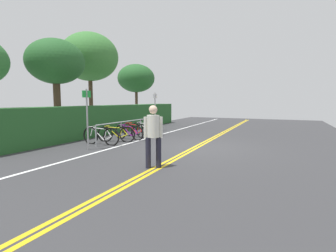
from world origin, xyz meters
TOP-DOWN VIEW (x-y plane):
  - ground_plane at (0.00, 0.00)m, footprint 32.64×12.11m
  - centre_line_yellow_inner at (0.00, -0.08)m, footprint 29.37×0.10m
  - centre_line_yellow_outer at (0.00, 0.08)m, footprint 29.37×0.10m
  - bike_lane_stripe_white at (0.00, 2.78)m, footprint 29.37×0.12m
  - bike_rack at (0.76, 3.49)m, footprint 4.96×0.05m
  - bicycle_0 at (-1.23, 3.64)m, footprint 0.46×1.74m
  - bicycle_1 at (-0.41, 3.51)m, footprint 0.56×1.65m
  - bicycle_2 at (0.39, 3.39)m, footprint 0.46×1.67m
  - bicycle_3 at (1.16, 3.58)m, footprint 0.54×1.62m
  - bicycle_4 at (1.97, 3.36)m, footprint 0.46×1.77m
  - bicycle_5 at (2.65, 3.53)m, footprint 0.59×1.73m
  - pedestrian at (-3.42, 0.10)m, footprint 0.32×0.43m
  - sign_post_near at (-2.27, 3.35)m, footprint 0.36×0.07m
  - sign_post_far at (3.59, 3.72)m, footprint 0.36×0.09m
  - hedge_backdrop at (2.26, 5.73)m, footprint 13.91×1.07m
  - tree_mid at (-0.44, 6.85)m, footprint 2.64×2.64m
  - tree_far_right at (2.81, 7.70)m, footprint 3.37×3.37m
  - tree_extra at (7.92, 7.65)m, footprint 2.89×2.89m

SIDE VIEW (x-z plane):
  - ground_plane at x=0.00m, z-range -0.05..0.00m
  - centre_line_yellow_inner at x=0.00m, z-range 0.00..0.00m
  - centre_line_yellow_outer at x=0.00m, z-range 0.00..0.00m
  - bike_lane_stripe_white at x=0.00m, z-range 0.00..0.00m
  - bicycle_2 at x=0.39m, z-range -0.02..0.67m
  - bicycle_4 at x=1.97m, z-range -0.02..0.67m
  - bicycle_3 at x=1.16m, z-range -0.02..0.68m
  - bicycle_1 at x=-0.41m, z-range -0.02..0.69m
  - bicycle_0 at x=-1.23m, z-range -0.02..0.73m
  - bicycle_5 at x=2.65m, z-range -0.02..0.77m
  - bike_rack at x=0.76m, z-range 0.21..1.05m
  - hedge_backdrop at x=2.26m, z-range 0.00..1.50m
  - pedestrian at x=-3.42m, z-range 0.12..1.75m
  - sign_post_near at x=-2.27m, z-range 0.23..2.39m
  - sign_post_far at x=3.59m, z-range 0.23..2.42m
  - tree_extra at x=7.92m, z-range 1.19..5.77m
  - tree_mid at x=-0.44m, z-range 1.22..5.84m
  - tree_far_right at x=2.81m, z-range 1.45..7.21m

